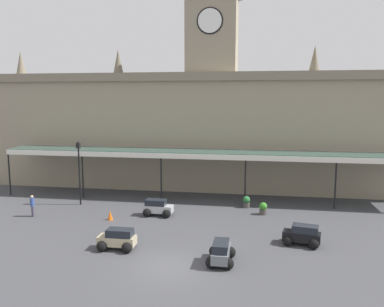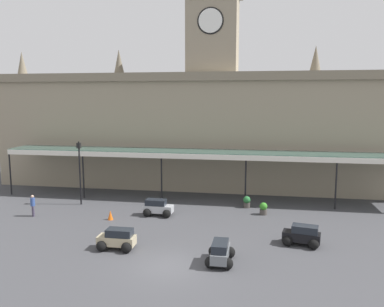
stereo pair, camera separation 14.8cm
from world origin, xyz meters
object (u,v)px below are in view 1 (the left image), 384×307
(car_black_estate, at_px, (302,236))
(planter_near_kerb, at_px, (246,202))
(planter_by_canopy, at_px, (263,208))
(traffic_cone, at_px, (110,215))
(victorian_lamppost, at_px, (79,166))
(car_grey_estate, at_px, (221,253))
(car_beige_estate, at_px, (118,240))
(pedestrian_near_entrance, at_px, (32,205))
(car_silver_estate, at_px, (158,208))

(car_black_estate, distance_m, planter_near_kerb, 8.63)
(planter_by_canopy, bearing_deg, car_black_estate, -69.42)
(traffic_cone, height_order, planter_by_canopy, planter_by_canopy)
(victorian_lamppost, height_order, planter_near_kerb, victorian_lamppost)
(car_grey_estate, bearing_deg, planter_by_canopy, 75.64)
(car_beige_estate, xyz_separation_m, pedestrian_near_entrance, (-8.73, 5.21, 0.34))
(victorian_lamppost, distance_m, traffic_cone, 6.19)
(car_beige_estate, bearing_deg, traffic_cone, 115.34)
(car_black_estate, xyz_separation_m, planter_by_canopy, (-2.28, 6.07, -0.07))
(car_beige_estate, relative_size, planter_by_canopy, 2.35)
(car_silver_estate, bearing_deg, car_beige_estate, -95.74)
(car_silver_estate, xyz_separation_m, planter_near_kerb, (6.71, 3.39, -0.07))
(car_black_estate, height_order, car_grey_estate, same)
(car_beige_estate, height_order, car_grey_estate, same)
(car_silver_estate, bearing_deg, planter_near_kerb, 26.80)
(car_black_estate, bearing_deg, car_beige_estate, -167.08)
(car_black_estate, height_order, victorian_lamppost, victorian_lamppost)
(car_grey_estate, distance_m, planter_near_kerb, 11.38)
(car_silver_estate, relative_size, victorian_lamppost, 0.42)
(pedestrian_near_entrance, xyz_separation_m, planter_near_kerb, (16.14, 5.16, -0.42))
(car_silver_estate, bearing_deg, planter_by_canopy, 11.36)
(car_beige_estate, relative_size, pedestrian_near_entrance, 1.35)
(car_beige_estate, bearing_deg, planter_near_kerb, 54.44)
(car_silver_estate, xyz_separation_m, pedestrian_near_entrance, (-9.43, -1.77, 0.34))
(car_black_estate, xyz_separation_m, car_grey_estate, (-4.72, -3.49, 0.00))
(pedestrian_near_entrance, bearing_deg, planter_near_kerb, 17.73)
(victorian_lamppost, bearing_deg, planter_near_kerb, 5.69)
(planter_near_kerb, bearing_deg, traffic_cone, -153.25)
(car_black_estate, height_order, planter_by_canopy, car_black_estate)
(car_grey_estate, bearing_deg, pedestrian_near_entrance, 157.69)
(victorian_lamppost, height_order, traffic_cone, victorian_lamppost)
(car_beige_estate, relative_size, traffic_cone, 3.14)
(car_beige_estate, height_order, victorian_lamppost, victorian_lamppost)
(victorian_lamppost, relative_size, planter_by_canopy, 5.65)
(car_black_estate, bearing_deg, car_grey_estate, -143.56)
(victorian_lamppost, bearing_deg, pedestrian_near_entrance, -119.60)
(car_silver_estate, bearing_deg, car_black_estate, -23.31)
(car_silver_estate, relative_size, planter_near_kerb, 2.37)
(car_grey_estate, height_order, pedestrian_near_entrance, pedestrian_near_entrance)
(planter_by_canopy, bearing_deg, planter_near_kerb, 127.07)
(car_black_estate, relative_size, car_grey_estate, 1.06)
(car_black_estate, height_order, traffic_cone, car_black_estate)
(car_grey_estate, distance_m, planter_by_canopy, 9.86)
(planter_by_canopy, height_order, planter_near_kerb, same)
(car_beige_estate, relative_size, victorian_lamppost, 0.42)
(car_silver_estate, xyz_separation_m, planter_by_canopy, (8.05, 1.62, -0.07))
(car_silver_estate, distance_m, planter_by_canopy, 8.21)
(car_beige_estate, xyz_separation_m, car_grey_estate, (6.31, -0.96, 0.00))
(car_black_estate, relative_size, pedestrian_near_entrance, 1.43)
(car_beige_estate, height_order, pedestrian_near_entrance, pedestrian_near_entrance)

